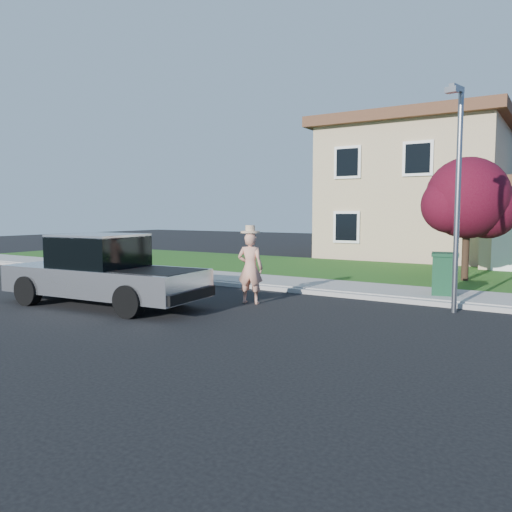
{
  "coord_description": "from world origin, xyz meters",
  "views": [
    {
      "loc": [
        6.61,
        -9.64,
        2.28
      ],
      "look_at": [
        0.04,
        0.86,
        1.2
      ],
      "focal_mm": 35.0,
      "sensor_mm": 36.0,
      "label": 1
    }
  ],
  "objects": [
    {
      "name": "pickup_truck",
      "position": [
        -3.01,
        -1.36,
        0.82
      ],
      "size": [
        5.47,
        2.25,
        1.76
      ],
      "rotation": [
        0.0,
        0.0,
        0.08
      ],
      "color": "black",
      "rests_on": "ground"
    },
    {
      "name": "curb",
      "position": [
        1.0,
        2.9,
        0.06
      ],
      "size": [
        40.0,
        0.2,
        0.12
      ],
      "primitive_type": "cube",
      "color": "gray",
      "rests_on": "ground"
    },
    {
      "name": "lawn",
      "position": [
        1.0,
        8.5,
        0.05
      ],
      "size": [
        40.0,
        7.0,
        0.1
      ],
      "primitive_type": "cube",
      "color": "#1D4112",
      "rests_on": "ground"
    },
    {
      "name": "woman",
      "position": [
        -0.1,
        0.8,
        0.93
      ],
      "size": [
        0.74,
        0.58,
        1.97
      ],
      "rotation": [
        0.0,
        0.0,
        3.41
      ],
      "color": "tan",
      "rests_on": "ground"
    },
    {
      "name": "sidewalk",
      "position": [
        1.0,
        4.0,
        0.07
      ],
      "size": [
        40.0,
        2.0,
        0.15
      ],
      "primitive_type": "cube",
      "color": "gray",
      "rests_on": "ground"
    },
    {
      "name": "street_lamp",
      "position": [
        4.47,
        2.24,
        2.87
      ],
      "size": [
        0.31,
        0.66,
        5.03
      ],
      "rotation": [
        0.0,
        0.0,
        -0.22
      ],
      "color": "slate",
      "rests_on": "ground"
    },
    {
      "name": "ornamental_tree",
      "position": [
        3.9,
        7.47,
        2.62
      ],
      "size": [
        2.87,
        2.59,
        3.94
      ],
      "color": "black",
      "rests_on": "lawn"
    },
    {
      "name": "house",
      "position": [
        1.31,
        16.38,
        3.17
      ],
      "size": [
        14.0,
        11.3,
        6.85
      ],
      "color": "tan",
      "rests_on": "ground"
    },
    {
      "name": "ground",
      "position": [
        0.0,
        0.0,
        0.0
      ],
      "size": [
        80.0,
        80.0,
        0.0
      ],
      "primitive_type": "plane",
      "color": "black",
      "rests_on": "ground"
    },
    {
      "name": "trash_bin",
      "position": [
        3.93,
        3.91,
        0.7
      ],
      "size": [
        0.8,
        0.88,
        1.09
      ],
      "rotation": [
        0.0,
        0.0,
        0.2
      ],
      "color": "#0F371F",
      "rests_on": "sidewalk"
    }
  ]
}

